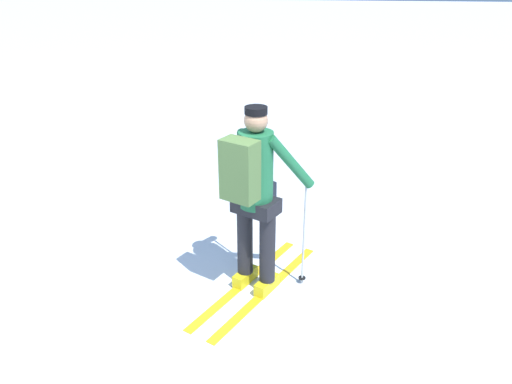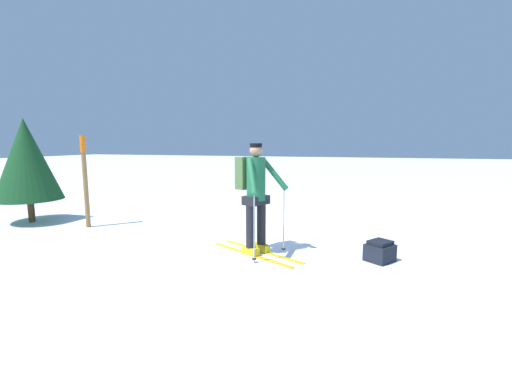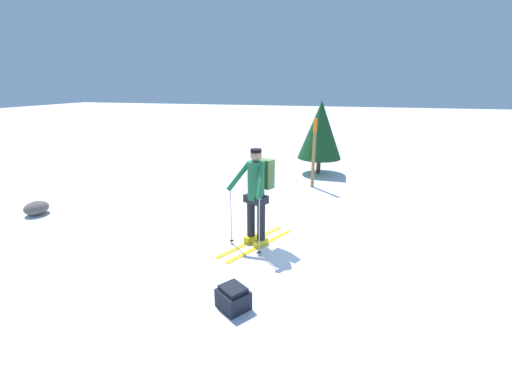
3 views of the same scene
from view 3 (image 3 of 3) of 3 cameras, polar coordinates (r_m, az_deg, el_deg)
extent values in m
plane|color=white|center=(7.08, 6.25, -6.46)|extent=(80.00, 80.00, 0.00)
cube|color=gold|center=(6.43, 0.84, -8.90)|extent=(1.63, 0.88, 0.01)
cube|color=yellow|center=(6.40, 0.85, -8.38)|extent=(0.32, 0.23, 0.12)
cylinder|color=black|center=(6.22, 0.87, -4.73)|extent=(0.15, 0.15, 0.76)
cube|color=gold|center=(6.58, -0.82, -8.24)|extent=(1.63, 0.88, 0.01)
cube|color=yellow|center=(6.56, -0.83, -7.73)|extent=(0.32, 0.23, 0.12)
cylinder|color=black|center=(6.38, -0.84, -4.16)|extent=(0.15, 0.15, 0.76)
cube|color=black|center=(6.17, 0.00, -1.17)|extent=(0.41, 0.48, 0.14)
cylinder|color=#1E663D|center=(6.06, 0.00, 1.93)|extent=(0.31, 0.31, 0.69)
sphere|color=tan|center=(5.96, 0.00, 6.08)|extent=(0.21, 0.21, 0.21)
cylinder|color=black|center=(5.94, 0.00, 6.91)|extent=(0.19, 0.19, 0.06)
cube|color=#4C6B38|center=(6.22, 1.52, 3.10)|extent=(0.30, 0.36, 0.53)
cylinder|color=#B2B7BC|center=(5.87, 0.55, -5.71)|extent=(0.02, 0.02, 1.11)
cylinder|color=black|center=(6.08, 0.54, -10.00)|extent=(0.07, 0.07, 0.01)
cylinder|color=#1E663D|center=(5.76, 0.79, 1.81)|extent=(0.48, 0.15, 0.55)
cylinder|color=#B2B7BC|center=(6.31, -4.17, -4.03)|extent=(0.02, 0.02, 1.11)
cylinder|color=black|center=(6.51, -4.08, -8.08)|extent=(0.07, 0.07, 0.01)
cylinder|color=#1E663D|center=(6.10, -2.84, 2.69)|extent=(0.31, 0.45, 0.55)
cube|color=black|center=(4.80, -3.82, -17.40)|extent=(0.50, 0.51, 0.26)
cube|color=black|center=(4.71, -3.86, -15.80)|extent=(0.41, 0.42, 0.06)
cylinder|color=olive|center=(9.87, 9.61, 6.33)|extent=(0.09, 0.09, 1.96)
cylinder|color=orange|center=(9.75, 9.85, 10.97)|extent=(0.11, 0.11, 0.35)
ellipsoid|color=#5B5651|center=(9.33, -32.75, -2.25)|extent=(0.55, 0.47, 0.30)
cylinder|color=#4C331E|center=(11.61, 10.36, 4.34)|extent=(0.14, 0.14, 0.52)
cone|color=#14421E|center=(11.40, 10.69, 10.13)|extent=(1.42, 1.42, 1.85)
camera|label=1|loc=(9.85, 3.69, 17.76)|focal=35.00mm
camera|label=2|loc=(7.91, -43.83, 4.91)|focal=24.00mm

